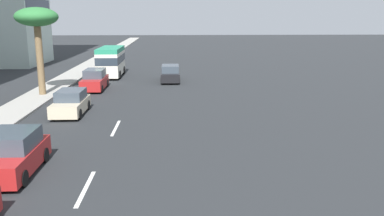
# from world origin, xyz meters

# --- Properties ---
(ground_plane) EXTENTS (198.00, 198.00, 0.00)m
(ground_plane) POSITION_xyz_m (31.50, 0.00, 0.00)
(ground_plane) COLOR #26282B
(sidewalk_right) EXTENTS (162.00, 2.61, 0.15)m
(sidewalk_right) POSITION_xyz_m (31.50, 7.17, 0.07)
(sidewalk_right) COLOR #9E9B93
(sidewalk_right) RESTS_ON ground_plane
(lane_stripe_mid) EXTENTS (3.20, 0.16, 0.01)m
(lane_stripe_mid) POSITION_xyz_m (11.57, 0.00, 0.01)
(lane_stripe_mid) COLOR silver
(lane_stripe_mid) RESTS_ON ground_plane
(lane_stripe_far) EXTENTS (3.20, 0.16, 0.01)m
(lane_stripe_far) POSITION_xyz_m (19.76, 0.00, 0.01)
(lane_stripe_far) COLOR silver
(lane_stripe_far) RESTS_ON ground_plane
(car_lead) EXTENTS (4.57, 1.80, 1.58)m
(car_lead) POSITION_xyz_m (36.21, -3.00, 0.75)
(car_lead) COLOR black
(car_lead) RESTS_ON ground_plane
(car_second) EXTENTS (4.12, 1.82, 1.54)m
(car_second) POSITION_xyz_m (23.22, 3.28, 0.73)
(car_second) COLOR beige
(car_second) RESTS_ON ground_plane
(car_third) EXTENTS (4.18, 1.94, 1.70)m
(car_third) POSITION_xyz_m (13.18, 3.18, 0.80)
(car_third) COLOR #A51E1E
(car_third) RESTS_ON ground_plane
(car_fourth) EXTENTS (4.46, 1.79, 1.73)m
(car_fourth) POSITION_xyz_m (32.12, 3.39, 0.81)
(car_fourth) COLOR #A51E1E
(car_fourth) RESTS_ON ground_plane
(minibus_sixth) EXTENTS (6.26, 2.31, 2.99)m
(minibus_sixth) POSITION_xyz_m (39.81, 3.10, 1.64)
(minibus_sixth) COLOR silver
(minibus_sixth) RESTS_ON ground_plane
(palm_tree) EXTENTS (3.20, 3.20, 6.65)m
(palm_tree) POSITION_xyz_m (29.43, 6.97, 5.79)
(palm_tree) COLOR brown
(palm_tree) RESTS_ON sidewalk_right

